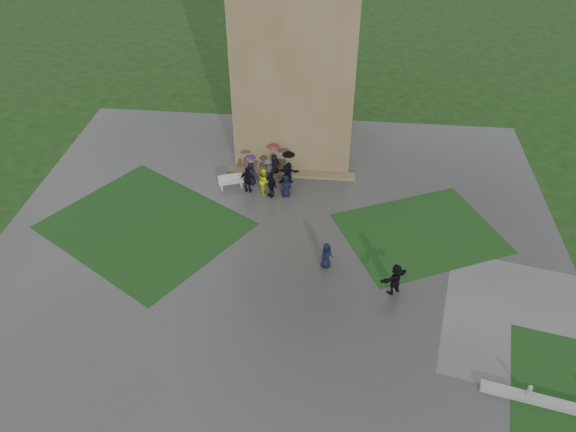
# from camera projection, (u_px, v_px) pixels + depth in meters

# --- Properties ---
(ground) EXTENTS (120.00, 120.00, 0.00)m
(ground) POSITION_uv_depth(u_px,v_px,m) (272.00, 281.00, 31.09)
(ground) COLOR black
(plaza) EXTENTS (34.00, 34.00, 0.02)m
(plaza) POSITION_uv_depth(u_px,v_px,m) (276.00, 256.00, 32.65)
(plaza) COLOR #353532
(plaza) RESTS_ON ground
(lawn_inset_left) EXTENTS (14.10, 13.46, 0.01)m
(lawn_inset_left) POSITION_uv_depth(u_px,v_px,m) (145.00, 225.00, 34.90)
(lawn_inset_left) COLOR #133312
(lawn_inset_left) RESTS_ON plaza
(lawn_inset_right) EXTENTS (11.12, 10.15, 0.01)m
(lawn_inset_right) POSITION_uv_depth(u_px,v_px,m) (420.00, 233.00, 34.31)
(lawn_inset_right) COLOR #133312
(lawn_inset_right) RESTS_ON plaza
(tower) EXTENTS (8.00, 8.00, 18.00)m
(tower) POSITION_uv_depth(u_px,v_px,m) (298.00, 26.00, 37.32)
(tower) COLOR brown
(tower) RESTS_ON ground
(tower_plinth) EXTENTS (9.00, 0.80, 0.22)m
(tower_plinth) POSITION_uv_depth(u_px,v_px,m) (291.00, 173.00, 39.32)
(tower_plinth) COLOR brown
(tower_plinth) RESTS_ON plaza
(bench) EXTENTS (1.75, 1.09, 0.97)m
(bench) POSITION_uv_depth(u_px,v_px,m) (231.00, 181.00, 37.86)
(bench) COLOR #B0B1AC
(bench) RESTS_ON plaza
(visitor_cluster) EXTENTS (3.90, 3.57, 2.43)m
(visitor_cluster) POSITION_uv_depth(u_px,v_px,m) (272.00, 174.00, 37.59)
(visitor_cluster) COLOR black
(visitor_cluster) RESTS_ON plaza
(pedestrian_mid) EXTENTS (0.95, 0.92, 1.61)m
(pedestrian_mid) POSITION_uv_depth(u_px,v_px,m) (326.00, 255.00, 31.50)
(pedestrian_mid) COLOR black
(pedestrian_mid) RESTS_ON plaza
(pedestrian_near) EXTENTS (1.78, 1.58, 1.90)m
(pedestrian_near) POSITION_uv_depth(u_px,v_px,m) (395.00, 279.00, 29.82)
(pedestrian_near) COLOR black
(pedestrian_near) RESTS_ON plaza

